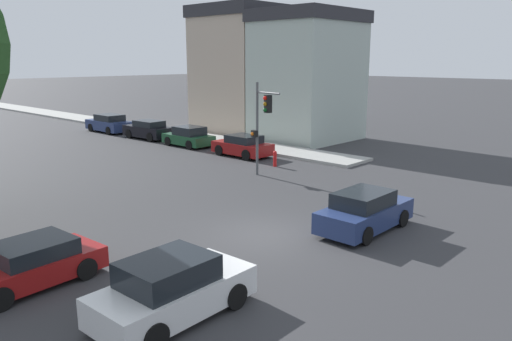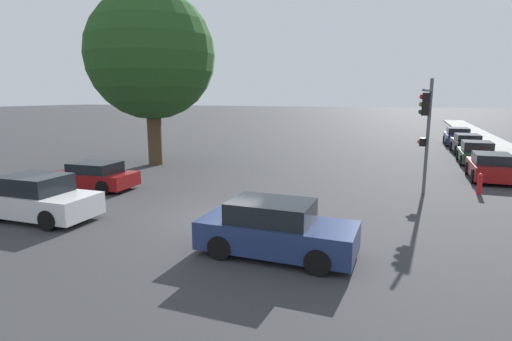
{
  "view_description": "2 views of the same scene",
  "coord_description": "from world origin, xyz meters",
  "px_view_note": "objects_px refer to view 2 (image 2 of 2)",
  "views": [
    {
      "loc": [
        -12.48,
        -11.14,
        6.1
      ],
      "look_at": [
        2.64,
        2.87,
        1.46
      ],
      "focal_mm": 35.0,
      "sensor_mm": 36.0,
      "label": 1
    },
    {
      "loc": [
        5.96,
        -11.91,
        4.18
      ],
      "look_at": [
        0.31,
        2.8,
        1.24
      ],
      "focal_mm": 28.0,
      "sensor_mm": 36.0,
      "label": 2
    }
  ],
  "objects_px": {
    "parked_car_2": "(467,144)",
    "crossing_car_2": "(94,176)",
    "crossing_car_1": "(276,230)",
    "parked_car_0": "(491,167)",
    "traffic_signal": "(426,121)",
    "parked_car_1": "(476,153)",
    "fire_hydrant": "(480,183)",
    "crossing_car_0": "(38,199)",
    "street_tree": "(151,55)",
    "parked_car_3": "(457,137)"
  },
  "relations": [
    {
      "from": "parked_car_2",
      "to": "traffic_signal",
      "type": "bearing_deg",
      "value": 165.0
    },
    {
      "from": "parked_car_1",
      "to": "parked_car_2",
      "type": "distance_m",
      "value": 4.89
    },
    {
      "from": "street_tree",
      "to": "parked_car_1",
      "type": "relative_size",
      "value": 2.71
    },
    {
      "from": "traffic_signal",
      "to": "fire_hydrant",
      "type": "xyz_separation_m",
      "value": [
        2.37,
        1.1,
        -2.66
      ]
    },
    {
      "from": "crossing_car_2",
      "to": "parked_car_2",
      "type": "xyz_separation_m",
      "value": [
        17.31,
        19.01,
        0.1
      ]
    },
    {
      "from": "crossing_car_2",
      "to": "parked_car_3",
      "type": "bearing_deg",
      "value": -128.48
    },
    {
      "from": "parked_car_2",
      "to": "crossing_car_2",
      "type": "bearing_deg",
      "value": 135.51
    },
    {
      "from": "traffic_signal",
      "to": "parked_car_3",
      "type": "bearing_deg",
      "value": -88.24
    },
    {
      "from": "crossing_car_2",
      "to": "crossing_car_1",
      "type": "bearing_deg",
      "value": 153.33
    },
    {
      "from": "crossing_car_1",
      "to": "crossing_car_2",
      "type": "distance_m",
      "value": 11.06
    },
    {
      "from": "crossing_car_0",
      "to": "parked_car_1",
      "type": "height_order",
      "value": "crossing_car_0"
    },
    {
      "from": "parked_car_0",
      "to": "parked_car_2",
      "type": "distance_m",
      "value": 10.31
    },
    {
      "from": "crossing_car_1",
      "to": "parked_car_3",
      "type": "xyz_separation_m",
      "value": [
        7.05,
        28.86,
        0.02
      ]
    },
    {
      "from": "crossing_car_2",
      "to": "parked_car_3",
      "type": "xyz_separation_m",
      "value": [
        17.21,
        24.49,
        0.13
      ]
    },
    {
      "from": "parked_car_1",
      "to": "parked_car_2",
      "type": "relative_size",
      "value": 0.88
    },
    {
      "from": "traffic_signal",
      "to": "fire_hydrant",
      "type": "height_order",
      "value": "traffic_signal"
    },
    {
      "from": "parked_car_0",
      "to": "parked_car_3",
      "type": "relative_size",
      "value": 0.86
    },
    {
      "from": "crossing_car_2",
      "to": "parked_car_2",
      "type": "height_order",
      "value": "parked_car_2"
    },
    {
      "from": "traffic_signal",
      "to": "parked_car_3",
      "type": "xyz_separation_m",
      "value": [
        3.3,
        20.43,
        -2.43
      ]
    },
    {
      "from": "parked_car_1",
      "to": "parked_car_2",
      "type": "bearing_deg",
      "value": 0.17
    },
    {
      "from": "crossing_car_0",
      "to": "parked_car_1",
      "type": "relative_size",
      "value": 1.06
    },
    {
      "from": "parked_car_1",
      "to": "parked_car_3",
      "type": "xyz_separation_m",
      "value": [
        -0.09,
        10.36,
        0.06
      ]
    },
    {
      "from": "crossing_car_1",
      "to": "parked_car_0",
      "type": "bearing_deg",
      "value": 61.82
    },
    {
      "from": "parked_car_3",
      "to": "fire_hydrant",
      "type": "bearing_deg",
      "value": 177.28
    },
    {
      "from": "parked_car_2",
      "to": "fire_hydrant",
      "type": "relative_size",
      "value": 4.71
    },
    {
      "from": "crossing_car_1",
      "to": "parked_car_0",
      "type": "xyz_separation_m",
      "value": [
        7.09,
        13.08,
        -0.04
      ]
    },
    {
      "from": "traffic_signal",
      "to": "parked_car_0",
      "type": "height_order",
      "value": "traffic_signal"
    },
    {
      "from": "traffic_signal",
      "to": "parked_car_2",
      "type": "height_order",
      "value": "traffic_signal"
    },
    {
      "from": "traffic_signal",
      "to": "crossing_car_1",
      "type": "height_order",
      "value": "traffic_signal"
    },
    {
      "from": "crossing_car_1",
      "to": "parked_car_0",
      "type": "relative_size",
      "value": 1.06
    },
    {
      "from": "crossing_car_2",
      "to": "parked_car_1",
      "type": "xyz_separation_m",
      "value": [
        17.3,
        14.13,
        0.07
      ]
    },
    {
      "from": "crossing_car_0",
      "to": "crossing_car_1",
      "type": "xyz_separation_m",
      "value": [
        8.61,
        -0.1,
        -0.02
      ]
    },
    {
      "from": "crossing_car_1",
      "to": "street_tree",
      "type": "bearing_deg",
      "value": 136.4
    },
    {
      "from": "crossing_car_1",
      "to": "parked_car_1",
      "type": "relative_size",
      "value": 1.08
    },
    {
      "from": "crossing_car_2",
      "to": "parked_car_0",
      "type": "distance_m",
      "value": 19.31
    },
    {
      "from": "parked_car_0",
      "to": "parked_car_2",
      "type": "relative_size",
      "value": 0.91
    },
    {
      "from": "parked_car_0",
      "to": "parked_car_3",
      "type": "bearing_deg",
      "value": 0.44
    },
    {
      "from": "crossing_car_1",
      "to": "parked_car_2",
      "type": "distance_m",
      "value": 24.46
    },
    {
      "from": "crossing_car_1",
      "to": "parked_car_2",
      "type": "height_order",
      "value": "crossing_car_1"
    },
    {
      "from": "street_tree",
      "to": "parked_car_3",
      "type": "distance_m",
      "value": 26.37
    },
    {
      "from": "crossing_car_2",
      "to": "parked_car_2",
      "type": "bearing_deg",
      "value": -135.7
    },
    {
      "from": "crossing_car_0",
      "to": "parked_car_2",
      "type": "distance_m",
      "value": 28.12
    },
    {
      "from": "street_tree",
      "to": "parked_car_3",
      "type": "height_order",
      "value": "street_tree"
    },
    {
      "from": "street_tree",
      "to": "traffic_signal",
      "type": "relative_size",
      "value": 2.11
    },
    {
      "from": "street_tree",
      "to": "parked_car_1",
      "type": "height_order",
      "value": "street_tree"
    },
    {
      "from": "traffic_signal",
      "to": "crossing_car_2",
      "type": "bearing_deg",
      "value": 27.22
    },
    {
      "from": "street_tree",
      "to": "parked_car_3",
      "type": "xyz_separation_m",
      "value": [
        18.53,
        17.83,
        -5.83
      ]
    },
    {
      "from": "parked_car_0",
      "to": "parked_car_2",
      "type": "bearing_deg",
      "value": -0.08
    },
    {
      "from": "crossing_car_0",
      "to": "crossing_car_1",
      "type": "bearing_deg",
      "value": -2.44
    },
    {
      "from": "traffic_signal",
      "to": "parked_car_1",
      "type": "distance_m",
      "value": 10.91
    }
  ]
}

